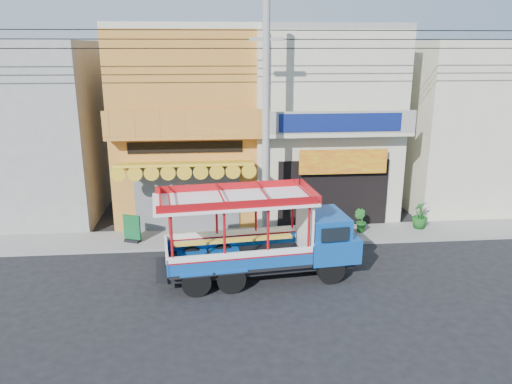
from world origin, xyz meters
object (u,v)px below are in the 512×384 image
Objects in this scene: potted_plant_b at (360,221)px; songthaew_truck at (273,235)px; potted_plant_c at (420,215)px; green_sign at (132,231)px; utility_pole at (270,114)px.

songthaew_truck is at bearing 91.80° from potted_plant_b.
potted_plant_c is (2.58, 0.21, 0.10)m from potted_plant_b.
songthaew_truck is 6.06m from green_sign.
green_sign is 1.15× the size of potted_plant_b.
songthaew_truck is at bearing -94.20° from utility_pole.
green_sign is 0.94× the size of potted_plant_c.
potted_plant_c is (11.62, 0.47, 0.12)m from green_sign.
potted_plant_b is at bearing 41.20° from songthaew_truck.
potted_plant_b is 2.59m from potted_plant_c.
potted_plant_c reaches higher than green_sign.
utility_pole reaches higher than songthaew_truck.
potted_plant_b is (4.00, 3.50, -0.87)m from songthaew_truck.
utility_pole is at bearing 85.80° from songthaew_truck.
green_sign is at bearing 52.27° from potted_plant_b.
green_sign is (-5.24, 0.49, -4.46)m from utility_pole.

